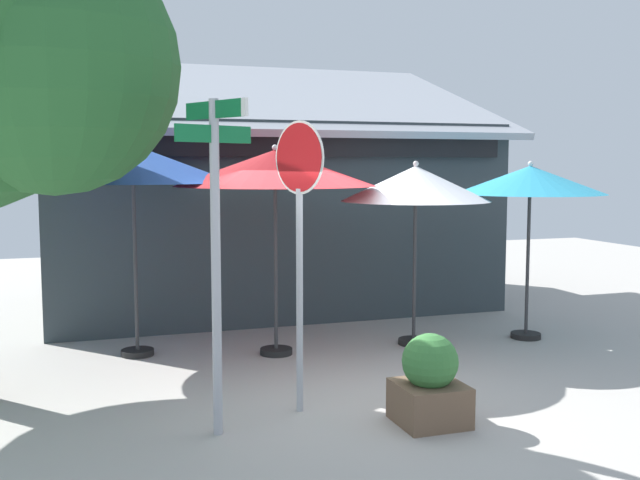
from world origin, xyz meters
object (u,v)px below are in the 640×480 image
(sidewalk_planter, at_px, (430,382))
(patio_umbrella_teal_far_right, at_px, (530,181))
(street_sign_post, at_px, (216,234))
(patio_umbrella_crimson_center, at_px, (275,169))
(stop_sign, at_px, (299,212))
(patio_umbrella_ivory_right, at_px, (416,185))
(patio_umbrella_royal_blue_left, at_px, (133,164))

(sidewalk_planter, bearing_deg, patio_umbrella_teal_far_right, 42.98)
(street_sign_post, relative_size, patio_umbrella_crimson_center, 1.12)
(stop_sign, bearing_deg, patio_umbrella_teal_far_right, 26.35)
(street_sign_post, xyz_separation_m, patio_umbrella_crimson_center, (1.31, 2.73, 0.59))
(patio_umbrella_teal_far_right, xyz_separation_m, sidewalk_planter, (-3.03, -2.82, -1.91))
(patio_umbrella_ivory_right, distance_m, patio_umbrella_teal_far_right, 1.76)
(patio_umbrella_royal_blue_left, distance_m, patio_umbrella_ivory_right, 3.87)
(patio_umbrella_royal_blue_left, bearing_deg, patio_umbrella_teal_far_right, -8.40)
(patio_umbrella_crimson_center, height_order, patio_umbrella_teal_far_right, patio_umbrella_crimson_center)
(street_sign_post, relative_size, sidewalk_planter, 3.49)
(patio_umbrella_ivory_right, relative_size, sidewalk_planter, 2.88)
(street_sign_post, distance_m, patio_umbrella_royal_blue_left, 3.37)
(street_sign_post, height_order, sidewalk_planter, street_sign_post)
(stop_sign, distance_m, patio_umbrella_royal_blue_left, 3.24)
(patio_umbrella_teal_far_right, bearing_deg, patio_umbrella_ivory_right, 173.85)
(stop_sign, xyz_separation_m, patio_umbrella_ivory_right, (2.39, 2.24, 0.20))
(patio_umbrella_royal_blue_left, bearing_deg, patio_umbrella_ivory_right, -9.42)
(street_sign_post, xyz_separation_m, stop_sign, (0.94, 0.40, 0.16))
(sidewalk_planter, bearing_deg, patio_umbrella_royal_blue_left, 124.77)
(stop_sign, bearing_deg, patio_umbrella_ivory_right, 43.09)
(patio_umbrella_teal_far_right, bearing_deg, street_sign_post, -154.27)
(patio_umbrella_teal_far_right, relative_size, sidewalk_planter, 2.88)
(patio_umbrella_royal_blue_left, relative_size, patio_umbrella_ivory_right, 1.11)
(street_sign_post, distance_m, patio_umbrella_ivory_right, 4.26)
(sidewalk_planter, bearing_deg, stop_sign, 145.27)
(patio_umbrella_ivory_right, height_order, patio_umbrella_teal_far_right, same)
(sidewalk_planter, bearing_deg, patio_umbrella_ivory_right, 66.94)
(stop_sign, relative_size, patio_umbrella_crimson_center, 1.06)
(stop_sign, xyz_separation_m, patio_umbrella_teal_far_right, (4.14, 2.05, 0.24))
(patio_umbrella_royal_blue_left, xyz_separation_m, patio_umbrella_teal_far_right, (5.56, -0.82, -0.24))
(street_sign_post, distance_m, stop_sign, 1.03)
(patio_umbrella_ivory_right, height_order, sidewalk_planter, patio_umbrella_ivory_right)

